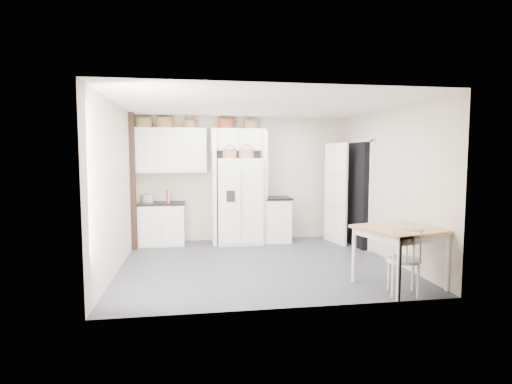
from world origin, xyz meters
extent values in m
plane|color=#25252A|center=(0.00, 0.00, 0.00)|extent=(4.50, 4.50, 0.00)
plane|color=white|center=(0.00, 0.00, 2.60)|extent=(4.50, 4.50, 0.00)
plane|color=#BBA995|center=(0.00, 2.00, 1.30)|extent=(4.50, 0.00, 4.50)
plane|color=#BBA995|center=(-2.25, 0.00, 1.30)|extent=(0.00, 4.00, 4.00)
plane|color=#BBA995|center=(2.25, 0.00, 1.30)|extent=(0.00, 4.00, 4.00)
cube|color=white|center=(-0.15, 1.64, 0.87)|extent=(0.90, 0.72, 1.74)
cube|color=white|center=(-1.71, 1.70, 0.41)|extent=(0.89, 0.56, 0.82)
cube|color=white|center=(0.65, 1.70, 0.44)|extent=(0.51, 0.61, 0.89)
cube|color=#A67D41|center=(1.70, -1.45, 0.41)|extent=(1.21, 1.21, 0.82)
cube|color=white|center=(1.59, -1.75, 0.45)|extent=(0.54, 0.51, 0.89)
cube|color=black|center=(-1.71, 1.70, 0.84)|extent=(0.92, 0.60, 0.04)
cube|color=black|center=(0.65, 1.70, 0.91)|extent=(0.55, 0.65, 0.04)
cube|color=silver|center=(-1.98, 1.66, 0.94)|extent=(0.26, 0.17, 0.17)
cube|color=#AD130B|center=(-1.59, 1.62, 0.98)|extent=(0.04, 0.17, 0.25)
cube|color=beige|center=(-1.58, 1.62, 0.97)|extent=(0.06, 0.15, 0.22)
cylinder|color=brown|center=(-2.03, 1.83, 2.44)|extent=(0.33, 0.33, 0.19)
cylinder|color=brown|center=(-1.63, 1.83, 2.45)|extent=(0.34, 0.34, 0.20)
cylinder|color=brown|center=(-1.13, 1.83, 2.42)|extent=(0.26, 0.26, 0.15)
cylinder|color=brown|center=(-0.39, 1.83, 2.44)|extent=(0.34, 0.34, 0.19)
cylinder|color=brown|center=(0.12, 1.83, 2.43)|extent=(0.29, 0.29, 0.16)
cylinder|color=brown|center=(-0.35, 1.54, 1.81)|extent=(0.28, 0.28, 0.15)
cylinder|color=brown|center=(-0.02, 1.54, 1.82)|extent=(0.29, 0.29, 0.16)
cube|color=white|center=(-1.50, 1.83, 1.90)|extent=(1.40, 0.34, 0.90)
cube|color=white|center=(-0.15, 1.83, 2.12)|extent=(1.12, 0.34, 0.45)
cube|color=white|center=(-0.66, 1.70, 1.15)|extent=(0.08, 0.60, 2.30)
cube|color=white|center=(0.36, 1.70, 1.15)|extent=(0.08, 0.60, 2.30)
cube|color=black|center=(-2.20, 1.35, 1.30)|extent=(0.09, 0.09, 2.60)
cube|color=black|center=(2.16, 1.00, 1.02)|extent=(0.18, 0.85, 2.05)
cube|color=white|center=(1.80, 1.33, 1.02)|extent=(0.21, 0.79, 2.05)
camera|label=1|loc=(-1.06, -6.43, 1.78)|focal=28.00mm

